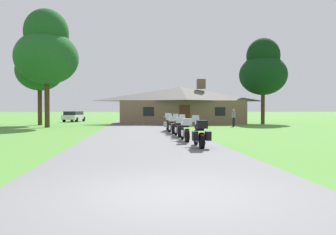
{
  "coord_description": "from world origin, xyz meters",
  "views": [
    {
      "loc": [
        -0.54,
        -6.0,
        1.59
      ],
      "look_at": [
        1.69,
        16.86,
        1.07
      ],
      "focal_mm": 36.1,
      "sensor_mm": 36.0,
      "label": 1
    }
  ],
  "objects_px": {
    "motorcycle_orange_farthest_in_row": "(168,123)",
    "motorcycle_black_nearest_to_camera": "(200,134)",
    "bystander_gray_shirt_near_lodge": "(234,117)",
    "parked_white_suv_far_left": "(74,116)",
    "motorcycle_silver_fourth_in_row": "(172,125)",
    "tree_left_near": "(47,50)",
    "motorcycle_blue_third_in_row": "(178,127)",
    "tree_right_of_lodge": "(263,69)",
    "motorcycle_white_second_in_row": "(185,130)",
    "tree_left_far": "(40,66)"
  },
  "relations": [
    {
      "from": "tree_right_of_lodge",
      "to": "bystander_gray_shirt_near_lodge",
      "type": "bearing_deg",
      "value": -129.03
    },
    {
      "from": "motorcycle_black_nearest_to_camera",
      "to": "tree_left_far",
      "type": "height_order",
      "value": "tree_left_far"
    },
    {
      "from": "bystander_gray_shirt_near_lodge",
      "to": "parked_white_suv_far_left",
      "type": "relative_size",
      "value": 0.34
    },
    {
      "from": "motorcycle_white_second_in_row",
      "to": "motorcycle_blue_third_in_row",
      "type": "height_order",
      "value": "same"
    },
    {
      "from": "bystander_gray_shirt_near_lodge",
      "to": "tree_left_far",
      "type": "xyz_separation_m",
      "value": [
        -19.23,
        4.98,
        5.28
      ]
    },
    {
      "from": "motorcycle_orange_farthest_in_row",
      "to": "parked_white_suv_far_left",
      "type": "xyz_separation_m",
      "value": [
        -10.64,
        22.29,
        0.17
      ]
    },
    {
      "from": "tree_left_far",
      "to": "tree_right_of_lodge",
      "type": "xyz_separation_m",
      "value": [
        24.76,
        1.84,
        0.11
      ]
    },
    {
      "from": "tree_left_far",
      "to": "tree_right_of_lodge",
      "type": "relative_size",
      "value": 0.94
    },
    {
      "from": "motorcycle_blue_third_in_row",
      "to": "tree_left_near",
      "type": "relative_size",
      "value": 0.19
    },
    {
      "from": "motorcycle_black_nearest_to_camera",
      "to": "tree_right_of_lodge",
      "type": "height_order",
      "value": "tree_right_of_lodge"
    },
    {
      "from": "tree_left_far",
      "to": "tree_left_near",
      "type": "xyz_separation_m",
      "value": [
        1.94,
        -4.82,
        0.76
      ]
    },
    {
      "from": "bystander_gray_shirt_near_lodge",
      "to": "tree_right_of_lodge",
      "type": "height_order",
      "value": "tree_right_of_lodge"
    },
    {
      "from": "tree_right_of_lodge",
      "to": "parked_white_suv_far_left",
      "type": "relative_size",
      "value": 2.05
    },
    {
      "from": "motorcycle_black_nearest_to_camera",
      "to": "motorcycle_white_second_in_row",
      "type": "bearing_deg",
      "value": 94.48
    },
    {
      "from": "motorcycle_blue_third_in_row",
      "to": "motorcycle_silver_fourth_in_row",
      "type": "xyz_separation_m",
      "value": [
        -0.07,
        2.65,
        0.0
      ]
    },
    {
      "from": "motorcycle_black_nearest_to_camera",
      "to": "motorcycle_silver_fourth_in_row",
      "type": "relative_size",
      "value": 1.0
    },
    {
      "from": "motorcycle_orange_farthest_in_row",
      "to": "tree_left_near",
      "type": "distance_m",
      "value": 14.09
    },
    {
      "from": "bystander_gray_shirt_near_lodge",
      "to": "parked_white_suv_far_left",
      "type": "height_order",
      "value": "bystander_gray_shirt_near_lodge"
    },
    {
      "from": "tree_left_near",
      "to": "tree_left_far",
      "type": "bearing_deg",
      "value": 111.92
    },
    {
      "from": "tree_right_of_lodge",
      "to": "tree_left_far",
      "type": "bearing_deg",
      "value": -175.75
    },
    {
      "from": "tree_left_near",
      "to": "motorcycle_blue_third_in_row",
      "type": "bearing_deg",
      "value": -49.76
    },
    {
      "from": "motorcycle_blue_third_in_row",
      "to": "tree_left_near",
      "type": "distance_m",
      "value": 17.31
    },
    {
      "from": "tree_left_far",
      "to": "parked_white_suv_far_left",
      "type": "bearing_deg",
      "value": 80.93
    },
    {
      "from": "motorcycle_black_nearest_to_camera",
      "to": "tree_right_of_lodge",
      "type": "distance_m",
      "value": 28.1
    },
    {
      "from": "motorcycle_black_nearest_to_camera",
      "to": "motorcycle_white_second_in_row",
      "type": "relative_size",
      "value": 1.0
    },
    {
      "from": "motorcycle_black_nearest_to_camera",
      "to": "tree_left_far",
      "type": "xyz_separation_m",
      "value": [
        -12.51,
        22.79,
        5.61
      ]
    },
    {
      "from": "motorcycle_orange_farthest_in_row",
      "to": "tree_left_far",
      "type": "distance_m",
      "value": 18.04
    },
    {
      "from": "motorcycle_silver_fourth_in_row",
      "to": "bystander_gray_shirt_near_lodge",
      "type": "distance_m",
      "value": 11.77
    },
    {
      "from": "tree_right_of_lodge",
      "to": "motorcycle_silver_fourth_in_row",
      "type": "bearing_deg",
      "value": -127.44
    },
    {
      "from": "motorcycle_white_second_in_row",
      "to": "motorcycle_orange_farthest_in_row",
      "type": "height_order",
      "value": "same"
    },
    {
      "from": "motorcycle_black_nearest_to_camera",
      "to": "motorcycle_silver_fourth_in_row",
      "type": "height_order",
      "value": "same"
    },
    {
      "from": "motorcycle_blue_third_in_row",
      "to": "parked_white_suv_far_left",
      "type": "distance_m",
      "value": 29.47
    },
    {
      "from": "tree_left_far",
      "to": "tree_left_near",
      "type": "height_order",
      "value": "tree_left_near"
    },
    {
      "from": "motorcycle_blue_third_in_row",
      "to": "tree_right_of_lodge",
      "type": "bearing_deg",
      "value": 54.85
    },
    {
      "from": "motorcycle_blue_third_in_row",
      "to": "tree_left_far",
      "type": "distance_m",
      "value": 21.84
    },
    {
      "from": "motorcycle_blue_third_in_row",
      "to": "bystander_gray_shirt_near_lodge",
      "type": "distance_m",
      "value": 13.96
    },
    {
      "from": "bystander_gray_shirt_near_lodge",
      "to": "motorcycle_white_second_in_row",
      "type": "bearing_deg",
      "value": 16.82
    },
    {
      "from": "motorcycle_white_second_in_row",
      "to": "bystander_gray_shirt_near_lodge",
      "type": "height_order",
      "value": "bystander_gray_shirt_near_lodge"
    },
    {
      "from": "motorcycle_orange_farthest_in_row",
      "to": "parked_white_suv_far_left",
      "type": "height_order",
      "value": "parked_white_suv_far_left"
    },
    {
      "from": "motorcycle_orange_farthest_in_row",
      "to": "motorcycle_black_nearest_to_camera",
      "type": "bearing_deg",
      "value": -88.13
    },
    {
      "from": "motorcycle_black_nearest_to_camera",
      "to": "motorcycle_blue_third_in_row",
      "type": "xyz_separation_m",
      "value": [
        -0.16,
        5.67,
        0.01
      ]
    },
    {
      "from": "bystander_gray_shirt_near_lodge",
      "to": "tree_left_near",
      "type": "bearing_deg",
      "value": -48.94
    },
    {
      "from": "motorcycle_orange_farthest_in_row",
      "to": "tree_right_of_lodge",
      "type": "distance_m",
      "value": 19.46
    },
    {
      "from": "motorcycle_silver_fourth_in_row",
      "to": "tree_right_of_lodge",
      "type": "xyz_separation_m",
      "value": [
        12.49,
        16.31,
        5.71
      ]
    },
    {
      "from": "bystander_gray_shirt_near_lodge",
      "to": "tree_left_near",
      "type": "height_order",
      "value": "tree_left_near"
    },
    {
      "from": "bystander_gray_shirt_near_lodge",
      "to": "motorcycle_orange_farthest_in_row",
      "type": "bearing_deg",
      "value": -3.29
    },
    {
      "from": "motorcycle_white_second_in_row",
      "to": "motorcycle_black_nearest_to_camera",
      "type": "bearing_deg",
      "value": -87.31
    },
    {
      "from": "motorcycle_silver_fourth_in_row",
      "to": "motorcycle_orange_farthest_in_row",
      "type": "xyz_separation_m",
      "value": [
        0.02,
        2.51,
        -0.01
      ]
    },
    {
      "from": "motorcycle_white_second_in_row",
      "to": "motorcycle_blue_third_in_row",
      "type": "xyz_separation_m",
      "value": [
        0.02,
        2.83,
        0.0
      ]
    },
    {
      "from": "motorcycle_white_second_in_row",
      "to": "tree_left_far",
      "type": "distance_m",
      "value": 24.11
    }
  ]
}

